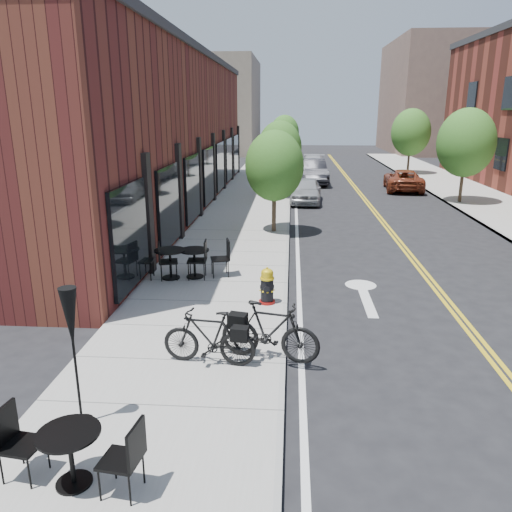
{
  "coord_description": "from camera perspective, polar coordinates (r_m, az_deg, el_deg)",
  "views": [
    {
      "loc": [
        0.04,
        -9.79,
        4.62
      ],
      "look_at": [
        -0.83,
        2.51,
        1.0
      ],
      "focal_mm": 35.0,
      "sensor_mm": 36.0,
      "label": 1
    }
  ],
  "objects": [
    {
      "name": "parked_car_far",
      "position": [
        31.19,
        16.49,
        8.34
      ],
      "size": [
        2.53,
        4.67,
        1.24
      ],
      "primitive_type": "imported",
      "rotation": [
        0.0,
        0.0,
        3.04
      ],
      "color": "maroon",
      "rests_on": "ground"
    },
    {
      "name": "bistro_set_b",
      "position": [
        13.92,
        -9.78,
        -0.42
      ],
      "size": [
        2.0,
        0.92,
        1.07
      ],
      "rotation": [
        0.0,
        0.0,
        0.08
      ],
      "color": "black",
      "rests_on": "sidewalk_near"
    },
    {
      "name": "ground",
      "position": [
        10.83,
        3.49,
        -8.93
      ],
      "size": [
        120.0,
        120.0,
        0.0
      ],
      "primitive_type": "plane",
      "color": "black",
      "rests_on": "ground"
    },
    {
      "name": "parked_car_c",
      "position": [
        37.84,
        6.5,
        10.28
      ],
      "size": [
        2.29,
        4.79,
        1.35
      ],
      "primitive_type": "imported",
      "rotation": [
        0.0,
        0.0,
        -0.09
      ],
      "color": "#B2B2B7",
      "rests_on": "ground"
    },
    {
      "name": "sidewalk_near",
      "position": [
        20.41,
        -1.79,
        3.45
      ],
      "size": [
        4.0,
        70.0,
        0.12
      ],
      "primitive_type": "cube",
      "color": "#9E9B93",
      "rests_on": "ground"
    },
    {
      "name": "tree_near_a",
      "position": [
        18.91,
        2.12,
        10.24
      ],
      "size": [
        2.2,
        2.2,
        3.81
      ],
      "color": "#382B1E",
      "rests_on": "sidewalk_near"
    },
    {
      "name": "parked_car_a",
      "position": [
        26.01,
        5.73,
        7.5
      ],
      "size": [
        1.75,
        3.88,
        1.29
      ],
      "primitive_type": "imported",
      "rotation": [
        0.0,
        0.0,
        -0.06
      ],
      "color": "#989B9F",
      "rests_on": "ground"
    },
    {
      "name": "fire_hydrant",
      "position": [
        12.01,
        1.27,
        -3.46
      ],
      "size": [
        0.44,
        0.44,
        0.9
      ],
      "rotation": [
        0.0,
        0.0,
        0.14
      ],
      "color": "maroon",
      "rests_on": "sidewalk_near"
    },
    {
      "name": "bg_building_left",
      "position": [
        58.35,
        -4.04,
        16.7
      ],
      "size": [
        8.0,
        14.0,
        10.0
      ],
      "primitive_type": "cube",
      "color": "#726656",
      "rests_on": "ground"
    },
    {
      "name": "bicycle_left",
      "position": [
        9.23,
        -5.4,
        -9.24
      ],
      "size": [
        1.79,
        0.69,
        1.05
      ],
      "primitive_type": "imported",
      "rotation": [
        0.0,
        0.0,
        -1.69
      ],
      "color": "black",
      "rests_on": "sidewalk_near"
    },
    {
      "name": "tree_near_c",
      "position": [
        34.86,
        3.07,
        12.91
      ],
      "size": [
        2.1,
        2.1,
        3.67
      ],
      "color": "#382B1E",
      "rests_on": "sidewalk_near"
    },
    {
      "name": "bistro_set_a",
      "position": [
        6.95,
        -20.45,
        -20.09
      ],
      "size": [
        1.83,
        0.88,
        0.97
      ],
      "rotation": [
        0.0,
        0.0,
        -0.14
      ],
      "color": "black",
      "rests_on": "sidewalk_near"
    },
    {
      "name": "patio_umbrella",
      "position": [
        7.57,
        -20.34,
        -7.74
      ],
      "size": [
        0.35,
        0.35,
        2.15
      ],
      "color": "black",
      "rests_on": "sidewalk_near"
    },
    {
      "name": "bg_building_right",
      "position": [
        61.9,
        19.86,
        16.73
      ],
      "size": [
        10.0,
        16.0,
        12.0
      ],
      "primitive_type": "cube",
      "color": "brown",
      "rests_on": "ground"
    },
    {
      "name": "building_near",
      "position": [
        24.7,
        -11.63,
        13.45
      ],
      "size": [
        5.0,
        28.0,
        7.0
      ],
      "primitive_type": "cube",
      "color": "#471816",
      "rests_on": "ground"
    },
    {
      "name": "tree_near_d",
      "position": [
        42.83,
        3.29,
        13.89
      ],
      "size": [
        2.4,
        2.4,
        4.11
      ],
      "color": "#382B1E",
      "rests_on": "sidewalk_near"
    },
    {
      "name": "parked_car_b",
      "position": [
        32.93,
        6.41,
        9.57
      ],
      "size": [
        2.05,
        4.87,
        1.57
      ],
      "primitive_type": "imported",
      "rotation": [
        0.0,
        0.0,
        0.08
      ],
      "color": "black",
      "rests_on": "ground"
    },
    {
      "name": "bistro_set_c",
      "position": [
        13.92,
        -7.06,
        -0.37
      ],
      "size": [
        1.97,
        1.01,
        1.04
      ],
      "rotation": [
        0.0,
        0.0,
        0.25
      ],
      "color": "black",
      "rests_on": "sidewalk_near"
    },
    {
      "name": "bicycle_right",
      "position": [
        9.31,
        1.59,
        -8.61
      ],
      "size": [
        1.97,
        0.94,
        1.14
      ],
      "primitive_type": "imported",
      "rotation": [
        0.0,
        0.0,
        1.35
      ],
      "color": "black",
      "rests_on": "sidewalk_near"
    },
    {
      "name": "tree_far_b",
      "position": [
        27.22,
        22.88,
        11.83
      ],
      "size": [
        2.8,
        2.8,
        4.62
      ],
      "color": "#382B1E",
      "rests_on": "sidewalk_far"
    },
    {
      "name": "tree_near_b",
      "position": [
        26.87,
        2.74,
        12.28
      ],
      "size": [
        2.3,
        2.3,
        3.98
      ],
      "color": "#382B1E",
      "rests_on": "sidewalk_near"
    },
    {
      "name": "tree_far_c",
      "position": [
        38.78,
        17.28,
        13.35
      ],
      "size": [
        2.8,
        2.8,
        4.62
      ],
      "color": "#382B1E",
      "rests_on": "sidewalk_far"
    }
  ]
}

